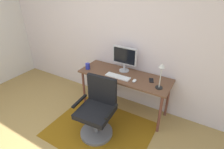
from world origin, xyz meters
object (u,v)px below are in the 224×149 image
coffee_cup (88,66)px  cell_phone (151,80)px  desk_lamp (161,72)px  monitor (125,57)px  computer_mouse (134,81)px  office_chair (97,112)px  desk (124,79)px  keyboard (118,77)px

coffee_cup → cell_phone: 1.16m
coffee_cup → desk_lamp: bearing=1.3°
monitor → computer_mouse: (0.32, -0.26, -0.25)m
monitor → coffee_cup: 0.70m
cell_phone → office_chair: office_chair is taller
desk → computer_mouse: bearing=-25.8°
computer_mouse → cell_phone: 0.28m
desk → office_chair: office_chair is taller
desk → keyboard: size_ratio=3.71×
desk → monitor: monitor is taller
desk → coffee_cup: (-0.68, -0.13, 0.13)m
cell_phone → desk_lamp: (0.17, -0.15, 0.27)m
keyboard → desk_lamp: bearing=1.6°
computer_mouse → monitor: bearing=140.8°
desk → desk_lamp: bearing=-8.9°
keyboard → coffee_cup: coffee_cup is taller
monitor → cell_phone: monitor is taller
keyboard → cell_phone: size_ratio=3.07×
keyboard → computer_mouse: size_ratio=4.13×
monitor → office_chair: monitor is taller
monitor → desk_lamp: size_ratio=1.09×
computer_mouse → desk_lamp: desk_lamp is taller
desk_lamp → monitor: bearing=161.3°
desk → cell_phone: (0.46, 0.05, 0.08)m
cell_phone → coffee_cup: bearing=166.1°
coffee_cup → monitor: bearing=24.3°
computer_mouse → cell_phone: bearing=36.6°
keyboard → office_chair: 0.68m
desk → coffee_cup: 0.71m
monitor → cell_phone: bearing=-9.3°
coffee_cup → office_chair: (0.60, -0.58, -0.39)m
computer_mouse → office_chair: 0.76m
computer_mouse → coffee_cup: size_ratio=0.95×
desk_lamp → office_chair: bearing=-139.7°
keyboard → cell_phone: keyboard is taller
keyboard → coffee_cup: size_ratio=3.92×
computer_mouse → office_chair: office_chair is taller
monitor → office_chair: 1.04m
cell_phone → office_chair: 1.00m
monitor → computer_mouse: bearing=-39.2°
office_chair → computer_mouse: bearing=57.1°
cell_phone → monitor: bearing=147.6°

